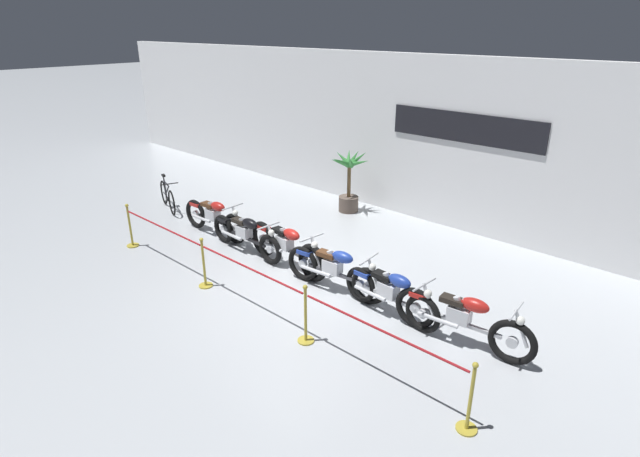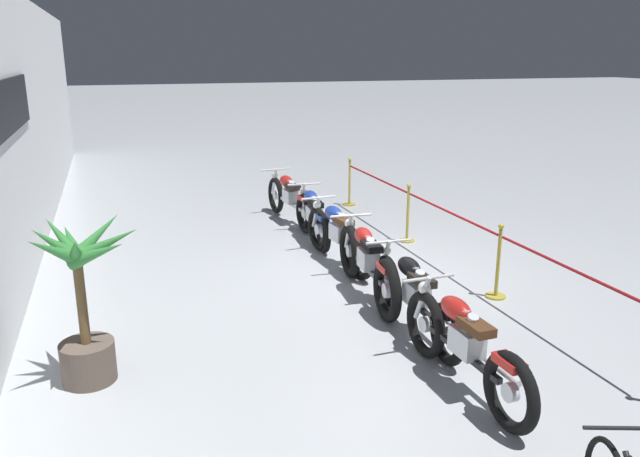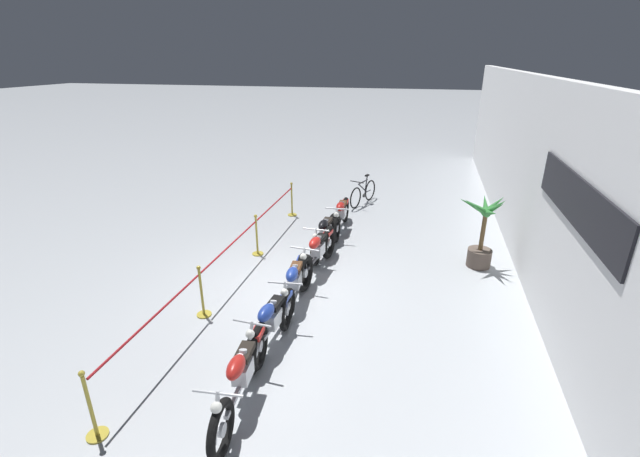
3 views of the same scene
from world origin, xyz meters
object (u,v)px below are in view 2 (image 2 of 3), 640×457
(motorcycle_red_0, at_px, (463,345))
(stanchion_mid_right, at_px, (408,222))
(motorcycle_black_1, at_px, (414,296))
(motorcycle_red_2, at_px, (367,263))
(motorcycle_blue_4, at_px, (313,216))
(motorcycle_blue_3, at_px, (338,235))
(stanchion_mid_left, at_px, (497,273))
(potted_palm_left_of_row, at_px, (84,305))
(motorcycle_red_5, at_px, (290,199))
(stanchion_far_right, at_px, (349,189))
(stanchion_far_left, at_px, (498,247))

(motorcycle_red_0, bearing_deg, stanchion_mid_right, -19.87)
(motorcycle_black_1, distance_m, motorcycle_red_2, 1.22)
(motorcycle_blue_4, bearing_deg, motorcycle_blue_3, 179.89)
(motorcycle_blue_4, relative_size, stanchion_mid_left, 1.99)
(motorcycle_red_0, relative_size, potted_palm_left_of_row, 1.29)
(motorcycle_blue_3, height_order, motorcycle_red_5, motorcycle_red_5)
(stanchion_far_right, bearing_deg, motorcycle_black_1, 165.91)
(motorcycle_blue_3, bearing_deg, stanchion_far_left, -141.60)
(motorcycle_red_2, height_order, potted_palm_left_of_row, potted_palm_left_of_row)
(motorcycle_blue_4, xyz_separation_m, stanchion_mid_left, (-3.35, -1.58, -0.11))
(motorcycle_blue_3, bearing_deg, motorcycle_blue_4, -0.11)
(motorcycle_red_2, height_order, stanchion_mid_left, stanchion_mid_left)
(motorcycle_red_5, bearing_deg, stanchion_far_left, -160.62)
(stanchion_far_left, bearing_deg, stanchion_mid_right, 0.00)
(motorcycle_red_2, bearing_deg, motorcycle_blue_3, -4.11)
(motorcycle_red_2, bearing_deg, motorcycle_blue_4, -2.21)
(motorcycle_black_1, xyz_separation_m, motorcycle_red_2, (1.22, 0.11, 0.03))
(motorcycle_red_0, relative_size, stanchion_far_left, 0.26)
(motorcycle_blue_3, relative_size, stanchion_mid_right, 2.17)
(motorcycle_black_1, distance_m, stanchion_mid_right, 3.74)
(motorcycle_red_0, distance_m, motorcycle_blue_3, 4.02)
(motorcycle_red_0, distance_m, stanchion_far_right, 7.83)
(stanchion_mid_right, relative_size, stanchion_far_right, 1.00)
(motorcycle_blue_3, distance_m, stanchion_mid_left, 2.59)
(motorcycle_red_5, height_order, stanchion_mid_right, stanchion_mid_right)
(stanchion_mid_right, bearing_deg, stanchion_mid_left, 180.00)
(stanchion_far_left, bearing_deg, stanchion_mid_left, 180.00)
(motorcycle_blue_4, height_order, potted_palm_left_of_row, potted_palm_left_of_row)
(motorcycle_red_0, distance_m, motorcycle_black_1, 1.37)
(motorcycle_red_0, bearing_deg, stanchion_far_right, -12.68)
(motorcycle_red_0, bearing_deg, motorcycle_red_2, -0.76)
(motorcycle_blue_3, xyz_separation_m, motorcycle_red_5, (2.66, 0.05, 0.00))
(motorcycle_black_1, xyz_separation_m, motorcycle_blue_3, (2.66, 0.01, 0.02))
(motorcycle_red_2, xyz_separation_m, motorcycle_blue_4, (2.75, -0.11, -0.02))
(motorcycle_red_2, height_order, stanchion_far_right, stanchion_far_right)
(motorcycle_black_1, xyz_separation_m, motorcycle_blue_4, (3.97, 0.00, 0.01))
(motorcycle_black_1, bearing_deg, stanchion_far_right, -14.09)
(motorcycle_red_5, relative_size, stanchion_mid_left, 2.26)
(motorcycle_red_0, bearing_deg, stanchion_far_left, -40.35)
(motorcycle_red_2, xyz_separation_m, stanchion_mid_right, (2.18, -1.69, -0.12))
(stanchion_mid_left, xyz_separation_m, stanchion_mid_right, (2.78, 0.00, 0.00))
(motorcycle_blue_4, bearing_deg, motorcycle_red_2, 177.79)
(motorcycle_red_2, relative_size, stanchion_mid_left, 2.34)
(stanchion_mid_left, bearing_deg, motorcycle_red_2, 70.45)
(stanchion_far_left, distance_m, stanchion_far_right, 5.63)
(stanchion_far_right, bearing_deg, stanchion_far_left, 180.00)
(motorcycle_blue_3, height_order, stanchion_far_right, stanchion_far_right)
(motorcycle_red_5, height_order, potted_palm_left_of_row, potted_palm_left_of_row)
(motorcycle_blue_4, relative_size, stanchion_far_left, 0.24)
(stanchion_mid_left, distance_m, stanchion_far_right, 5.66)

